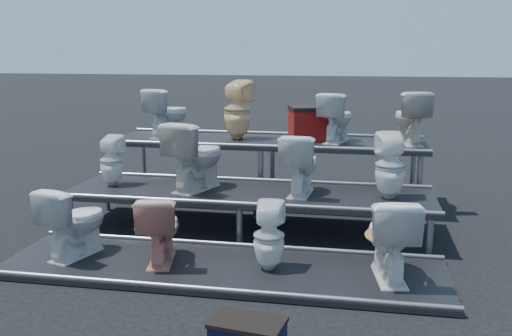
% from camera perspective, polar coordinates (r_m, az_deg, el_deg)
% --- Properties ---
extents(ground, '(80.00, 80.00, 0.00)m').
position_cam_1_polar(ground, '(6.69, -0.77, -6.20)').
color(ground, black).
rests_on(ground, ground).
extents(tier_front, '(4.20, 1.20, 0.06)m').
position_cam_1_polar(tier_front, '(5.49, -3.50, -10.00)').
color(tier_front, black).
rests_on(tier_front, ground).
extents(tier_mid, '(4.20, 1.20, 0.46)m').
position_cam_1_polar(tier_mid, '(6.63, -0.78, -4.30)').
color(tier_mid, black).
rests_on(tier_mid, ground).
extents(tier_back, '(4.20, 1.20, 0.86)m').
position_cam_1_polar(tier_back, '(7.82, 1.10, -0.30)').
color(tier_back, black).
rests_on(tier_back, ground).
extents(toilet_0, '(0.58, 0.78, 0.71)m').
position_cam_1_polar(toilet_0, '(5.89, -17.69, -5.07)').
color(toilet_0, white).
rests_on(toilet_0, tier_front).
extents(toilet_1, '(0.50, 0.72, 0.67)m').
position_cam_1_polar(toilet_1, '(5.54, -9.60, -5.94)').
color(toilet_1, tan).
rests_on(toilet_1, tier_front).
extents(toilet_2, '(0.29, 0.30, 0.64)m').
position_cam_1_polar(toilet_2, '(5.28, 1.31, -6.82)').
color(toilet_2, white).
rests_on(toilet_2, tier_front).
extents(toilet_3, '(0.53, 0.80, 0.76)m').
position_cam_1_polar(toilet_3, '(5.21, 13.24, -6.74)').
color(toilet_3, white).
rests_on(toilet_3, tier_front).
extents(toilet_4, '(0.29, 0.29, 0.61)m').
position_cam_1_polar(toilet_4, '(7.02, -14.25, 0.71)').
color(toilet_4, white).
rests_on(toilet_4, tier_mid).
extents(toilet_5, '(0.69, 0.89, 0.80)m').
position_cam_1_polar(toilet_5, '(6.63, -6.02, 1.25)').
color(toilet_5, beige).
rests_on(toilet_5, tier_mid).
extents(toilet_6, '(0.44, 0.71, 0.69)m').
position_cam_1_polar(toilet_6, '(6.40, 4.47, 0.40)').
color(toilet_6, white).
rests_on(toilet_6, tier_mid).
extents(toilet_7, '(0.38, 0.39, 0.73)m').
position_cam_1_polar(toilet_7, '(6.37, 13.26, 0.22)').
color(toilet_7, white).
rests_on(toilet_7, tier_mid).
extents(toilet_8, '(0.61, 0.76, 0.68)m').
position_cam_1_polar(toilet_8, '(8.04, -8.81, 5.46)').
color(toilet_8, white).
rests_on(toilet_8, tier_back).
extents(toilet_9, '(0.46, 0.46, 0.80)m').
position_cam_1_polar(toilet_9, '(7.77, -1.88, 5.83)').
color(toilet_9, beige).
rests_on(toilet_9, tier_back).
extents(toilet_10, '(0.53, 0.72, 0.66)m').
position_cam_1_polar(toilet_10, '(7.60, 8.06, 5.03)').
color(toilet_10, white).
rests_on(toilet_10, tier_back).
extents(toilet_11, '(0.53, 0.75, 0.69)m').
position_cam_1_polar(toilet_11, '(7.61, 15.14, 4.88)').
color(toilet_11, beige).
rests_on(toilet_11, tier_back).
extents(red_crate, '(0.67, 0.60, 0.41)m').
position_cam_1_polar(red_crate, '(7.75, 5.58, 4.29)').
color(red_crate, maroon).
rests_on(red_crate, tier_back).
extents(step_stool, '(0.53, 0.37, 0.18)m').
position_cam_1_polar(step_stool, '(4.18, -0.83, -16.45)').
color(step_stool, black).
rests_on(step_stool, ground).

